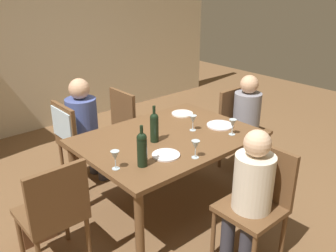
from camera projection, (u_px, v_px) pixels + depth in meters
name	position (u px, v px, depth m)	size (l,w,h in m)	color
ground_plane	(168.00, 205.00, 3.57)	(10.00, 10.00, 0.00)	brown
rear_room_partition	(36.00, 34.00, 4.98)	(6.40, 0.12, 2.70)	beige
dining_table	(168.00, 144.00, 3.32)	(1.57, 1.14, 0.75)	brown
chair_near	(258.00, 197.00, 2.76)	(0.44, 0.44, 0.92)	brown
chair_right_end	(239.00, 123.00, 4.13)	(0.44, 0.44, 0.92)	brown
chair_far_left	(72.00, 134.00, 3.71)	(0.46, 0.44, 0.92)	brown
chair_far_right	(131.00, 122.00, 4.19)	(0.44, 0.44, 0.92)	brown
chair_left_end	(54.00, 210.00, 2.60)	(0.44, 0.44, 0.92)	brown
person_woman_host	(251.00, 190.00, 2.65)	(0.34, 0.30, 1.11)	#33333D
person_man_bearded	(248.00, 117.00, 4.01)	(0.30, 0.34, 1.12)	#33333D
person_man_guest	(85.00, 124.00, 3.78)	(0.36, 0.32, 1.16)	#33333D
wine_bottle_tall_green	(142.00, 148.00, 2.72)	(0.08, 0.08, 0.33)	black
wine_bottle_dark_red	(154.00, 126.00, 3.13)	(0.08, 0.08, 0.33)	black
wine_glass_near_left	(115.00, 156.00, 2.69)	(0.07, 0.07, 0.15)	silver
wine_glass_centre	(233.00, 124.00, 3.28)	(0.07, 0.07, 0.15)	silver
wine_glass_near_right	(196.00, 146.00, 2.86)	(0.07, 0.07, 0.15)	silver
wine_glass_far	(193.00, 120.00, 3.37)	(0.07, 0.07, 0.15)	silver
dinner_plate_host	(220.00, 125.00, 3.51)	(0.26, 0.26, 0.01)	white
dinner_plate_guest_left	(166.00, 155.00, 2.92)	(0.23, 0.23, 0.01)	white
dinner_plate_guest_right	(182.00, 114.00, 3.80)	(0.23, 0.23, 0.01)	white
handbag	(38.00, 229.00, 3.07)	(0.28, 0.12, 0.22)	brown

